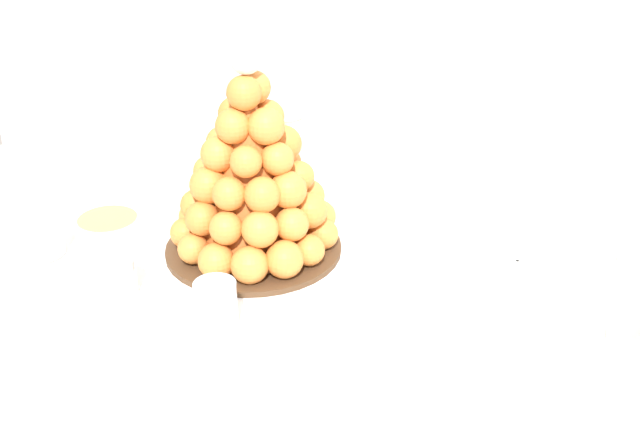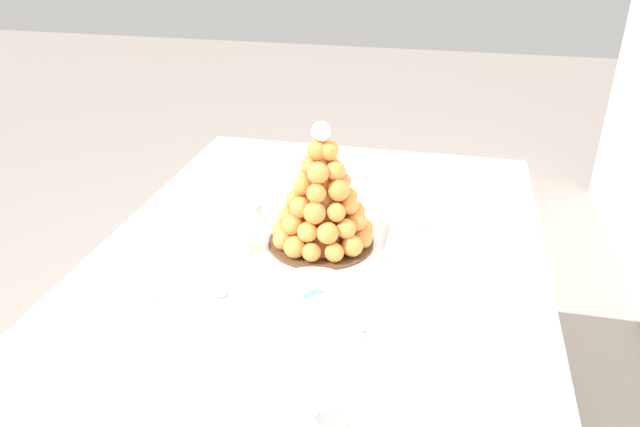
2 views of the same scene
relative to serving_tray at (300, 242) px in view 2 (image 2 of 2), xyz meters
The scene contains 10 objects.
buffet_table 0.19m from the serving_tray, 19.69° to the left, with size 1.53×0.98×0.79m.
serving_tray is the anchor object (origin of this frame).
croquembouche 0.12m from the serving_tray, 89.87° to the left, with size 0.24×0.24×0.28m.
dessert_cup_left 0.26m from the serving_tray, 152.83° to the right, with size 0.06×0.06×0.05m.
dessert_cup_mid_left 0.15m from the serving_tray, 117.85° to the right, with size 0.06×0.06×0.05m.
dessert_cup_centre 0.14m from the serving_tray, 55.73° to the right, with size 0.05×0.05×0.06m.
dessert_cup_mid_right 0.26m from the serving_tray, 26.47° to the right, with size 0.06×0.06×0.06m.
creme_brulee_ramekin 0.20m from the serving_tray, behind, with size 0.09×0.09×0.03m.
macaron_goblet 0.54m from the serving_tray, 16.39° to the left, with size 0.12×0.12×0.24m.
wine_glass 0.33m from the serving_tray, 113.09° to the left, with size 0.07×0.07×0.16m.
Camera 2 is at (1.01, 0.26, 1.48)m, focal length 34.12 mm.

